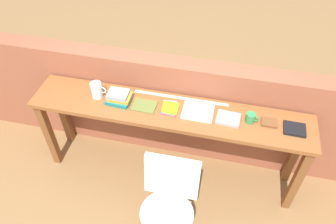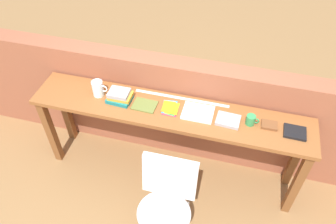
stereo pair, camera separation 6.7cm
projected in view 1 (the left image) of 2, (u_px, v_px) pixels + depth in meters
name	position (u px, v px, depth m)	size (l,w,h in m)	color
ground_plane	(162.00, 193.00, 3.27)	(40.00, 40.00, 0.00)	olive
brick_wall_back	(177.00, 108.00, 3.31)	(6.00, 0.20, 1.15)	#935138
sideboard	(169.00, 121.00, 2.95)	(2.50, 0.44, 0.88)	brown
chair_white_moulded	(169.00, 201.00, 2.62)	(0.44, 0.46, 0.89)	white
pitcher_white	(97.00, 90.00, 2.92)	(0.14, 0.10, 0.18)	white
book_stack_leftmost	(119.00, 97.00, 2.90)	(0.22, 0.18, 0.10)	#19757A
magazine_cycling	(144.00, 106.00, 2.88)	(0.21, 0.16, 0.01)	olive
pamphlet_pile_colourful	(170.00, 108.00, 2.86)	(0.15, 0.19, 0.01)	#E5334C
book_open_centre	(198.00, 112.00, 2.82)	(0.27, 0.21, 0.02)	white
book_grey_hardcover	(228.00, 119.00, 2.76)	(0.20, 0.16, 0.03)	#9E9EA3
mug	(251.00, 118.00, 2.72)	(0.11, 0.08, 0.09)	#338C4C
leather_journal_brown	(269.00, 123.00, 2.73)	(0.13, 0.10, 0.02)	brown
book_repair_rightmost	(295.00, 129.00, 2.68)	(0.18, 0.15, 0.02)	black
ruler_metal_back_edge	(181.00, 98.00, 2.96)	(0.87, 0.03, 0.00)	silver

